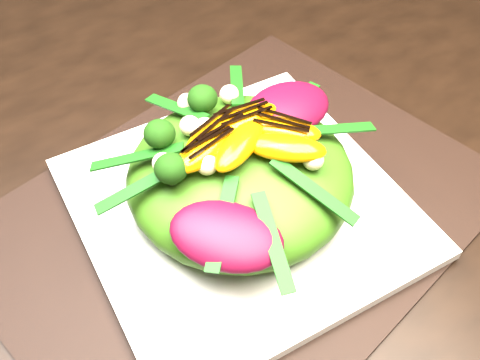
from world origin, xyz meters
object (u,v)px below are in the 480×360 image
plate_base (240,206)px  orange_segment (221,122)px  placemat (240,211)px  salad_bowl (240,197)px  lettuce_mound (240,175)px  dining_table (268,134)px

plate_base → orange_segment: (-0.00, 0.03, 0.08)m
placemat → salad_bowl: size_ratio=1.98×
salad_bowl → orange_segment: 0.07m
placemat → salad_bowl: 0.02m
placemat → salad_bowl: (0.00, 0.00, 0.02)m
lettuce_mound → orange_segment: bearing=90.6°
orange_segment → dining_table: bearing=31.7°
plate_base → orange_segment: bearing=90.6°
placemat → plate_base: bearing=90.0°
plate_base → lettuce_mound: size_ratio=1.42×
placemat → orange_segment: orange_segment is taller
dining_table → orange_segment: (-0.09, -0.06, 0.11)m
salad_bowl → orange_segment: bearing=90.6°
lettuce_mound → orange_segment: size_ratio=3.04×
orange_segment → plate_base: bearing=-89.4°
salad_bowl → lettuce_mound: size_ratio=1.15×
placemat → plate_base: 0.01m
lettuce_mound → dining_table: bearing=42.5°
lettuce_mound → orange_segment: orange_segment is taller
dining_table → placemat: 0.13m
plate_base → salad_bowl: (0.00, 0.00, 0.01)m
dining_table → placemat: dining_table is taller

